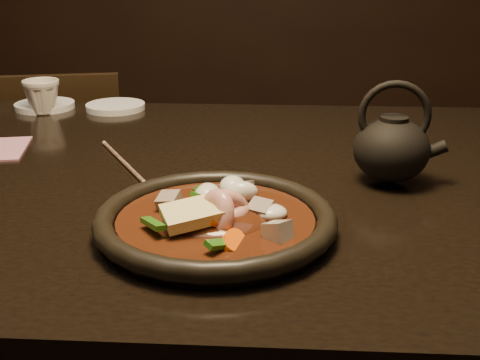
# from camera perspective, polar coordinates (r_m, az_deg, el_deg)

# --- Properties ---
(table) EXTENTS (1.60, 0.90, 0.75)m
(table) POSITION_cam_1_polar(r_m,az_deg,el_deg) (1.03, -16.68, -2.88)
(table) COLOR black
(table) RESTS_ON floor
(chair) EXTENTS (0.45, 0.45, 0.80)m
(chair) POSITION_cam_1_polar(r_m,az_deg,el_deg) (1.74, -16.45, -1.71)
(chair) COLOR black
(chair) RESTS_ON floor
(plate) EXTENTS (0.29, 0.29, 0.03)m
(plate) POSITION_cam_1_polar(r_m,az_deg,el_deg) (0.73, -2.32, -3.89)
(plate) COLOR black
(plate) RESTS_ON table
(stirfry) EXTENTS (0.18, 0.19, 0.06)m
(stirfry) POSITION_cam_1_polar(r_m,az_deg,el_deg) (0.73, -2.13, -3.34)
(stirfry) COLOR #38170A
(stirfry) RESTS_ON plate
(saucer_left) EXTENTS (0.13, 0.13, 0.01)m
(saucer_left) POSITION_cam_1_polar(r_m,az_deg,el_deg) (1.40, -18.02, 6.73)
(saucer_left) COLOR white
(saucer_left) RESTS_ON table
(saucer_right) EXTENTS (0.13, 0.13, 0.01)m
(saucer_right) POSITION_cam_1_polar(r_m,az_deg,el_deg) (1.35, -11.72, 6.84)
(saucer_right) COLOR white
(saucer_right) RESTS_ON table
(tea_cup) EXTENTS (0.09, 0.09, 0.08)m
(tea_cup) POSITION_cam_1_polar(r_m,az_deg,el_deg) (1.35, -18.27, 7.62)
(tea_cup) COLOR beige
(tea_cup) RESTS_ON table
(chopsticks) EXTENTS (0.12, 0.21, 0.01)m
(chopsticks) POSITION_cam_1_polar(r_m,az_deg,el_deg) (0.99, -11.02, 1.73)
(chopsticks) COLOR #A37B5D
(chopsticks) RESTS_ON table
(teapot) EXTENTS (0.14, 0.11, 0.15)m
(teapot) POSITION_cam_1_polar(r_m,az_deg,el_deg) (0.90, 14.23, 3.13)
(teapot) COLOR black
(teapot) RESTS_ON table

